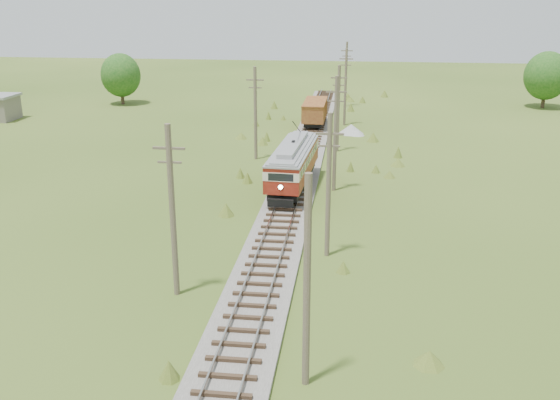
# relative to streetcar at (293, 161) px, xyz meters

# --- Properties ---
(railbed_main) EXTENTS (3.60, 96.00, 0.57)m
(railbed_main) POSITION_rel_streetcar_xyz_m (0.00, 3.59, -2.26)
(railbed_main) COLOR #605B54
(railbed_main) RESTS_ON ground
(streetcar) EXTENTS (3.25, 11.38, 5.16)m
(streetcar) POSITION_rel_streetcar_xyz_m (0.00, 0.00, 0.00)
(streetcar) COLOR black
(streetcar) RESTS_ON ground
(gondola) EXTENTS (2.54, 7.65, 2.54)m
(gondola) POSITION_rel_streetcar_xyz_m (0.00, 24.71, -0.52)
(gondola) COLOR black
(gondola) RESTS_ON ground
(gravel_pile) EXTENTS (2.93, 3.11, 1.06)m
(gravel_pile) POSITION_rel_streetcar_xyz_m (4.37, 21.74, -1.95)
(gravel_pile) COLOR gray
(gravel_pile) RESTS_ON ground
(utility_pole_r_1) EXTENTS (0.30, 0.30, 8.80)m
(utility_pole_r_1) POSITION_rel_streetcar_xyz_m (3.10, -25.41, 1.95)
(utility_pole_r_1) COLOR brown
(utility_pole_r_1) RESTS_ON ground
(utility_pole_r_2) EXTENTS (1.60, 0.30, 8.60)m
(utility_pole_r_2) POSITION_rel_streetcar_xyz_m (3.30, -12.41, 1.98)
(utility_pole_r_2) COLOR brown
(utility_pole_r_2) RESTS_ON ground
(utility_pole_r_3) EXTENTS (1.60, 0.30, 9.00)m
(utility_pole_r_3) POSITION_rel_streetcar_xyz_m (3.20, 0.59, 2.18)
(utility_pole_r_3) COLOR brown
(utility_pole_r_3) RESTS_ON ground
(utility_pole_r_4) EXTENTS (1.60, 0.30, 8.40)m
(utility_pole_r_4) POSITION_rel_streetcar_xyz_m (3.00, 13.59, 1.87)
(utility_pole_r_4) COLOR brown
(utility_pole_r_4) RESTS_ON ground
(utility_pole_r_5) EXTENTS (1.60, 0.30, 8.90)m
(utility_pole_r_5) POSITION_rel_streetcar_xyz_m (3.40, 26.59, 2.13)
(utility_pole_r_5) COLOR brown
(utility_pole_r_5) RESTS_ON ground
(utility_pole_r_6) EXTENTS (1.60, 0.30, 8.70)m
(utility_pole_r_6) POSITION_rel_streetcar_xyz_m (3.20, 39.59, 2.03)
(utility_pole_r_6) COLOR brown
(utility_pole_r_6) RESTS_ON ground
(utility_pole_l_a) EXTENTS (1.60, 0.30, 9.00)m
(utility_pole_l_a) POSITION_rel_streetcar_xyz_m (-4.20, -18.41, 2.18)
(utility_pole_l_a) COLOR brown
(utility_pole_l_a) RESTS_ON ground
(utility_pole_l_b) EXTENTS (1.60, 0.30, 8.60)m
(utility_pole_l_b) POSITION_rel_streetcar_xyz_m (-4.50, 9.59, 1.98)
(utility_pole_l_b) COLOR brown
(utility_pole_l_b) RESTS_ON ground
(tree_mid_a) EXTENTS (5.46, 5.46, 7.03)m
(tree_mid_a) POSITION_rel_streetcar_xyz_m (-28.00, 37.59, 1.57)
(tree_mid_a) COLOR #38281C
(tree_mid_a) RESTS_ON ground
(tree_mid_b) EXTENTS (5.88, 5.88, 7.57)m
(tree_mid_b) POSITION_rel_streetcar_xyz_m (30.00, 41.59, 1.88)
(tree_mid_b) COLOR #38281C
(tree_mid_b) RESTS_ON ground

